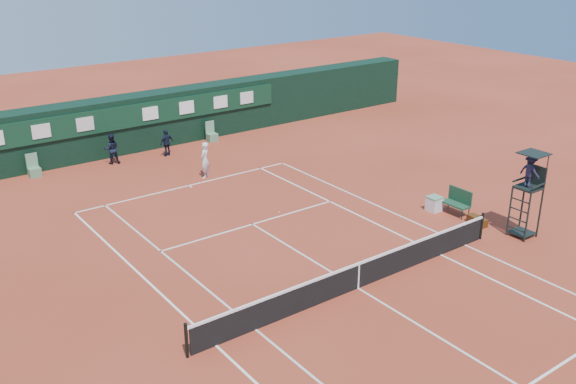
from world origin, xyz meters
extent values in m
plane|color=#A63D27|center=(0.00, 0.00, 0.00)|extent=(90.00, 90.00, 0.00)
cube|color=silver|center=(0.00, 11.88, 0.01)|extent=(11.05, 0.08, 0.01)
cube|color=silver|center=(5.49, 0.00, 0.01)|extent=(0.08, 23.85, 0.01)
cube|color=white|center=(-5.49, 0.00, 0.01)|extent=(0.08, 23.85, 0.01)
cube|color=white|center=(4.12, 0.00, 0.01)|extent=(0.08, 23.85, 0.01)
cube|color=silver|center=(-4.12, 0.00, 0.01)|extent=(0.08, 23.85, 0.01)
cube|color=silver|center=(0.00, 6.40, 0.01)|extent=(8.31, 0.08, 0.01)
cube|color=silver|center=(0.00, 0.00, 0.01)|extent=(0.08, 12.88, 0.01)
cube|color=silver|center=(0.00, 11.73, 0.01)|extent=(0.08, 0.30, 0.01)
cube|color=black|center=(0.00, 0.00, 0.45)|extent=(12.60, 0.04, 0.90)
cube|color=white|center=(0.00, 0.00, 0.93)|extent=(12.80, 0.06, 0.08)
cube|color=white|center=(0.00, 0.00, 0.46)|extent=(0.06, 0.05, 0.92)
cylinder|color=black|center=(6.40, 0.00, 0.55)|extent=(0.10, 0.10, 1.10)
cylinder|color=black|center=(-6.40, 0.00, 0.55)|extent=(0.10, 0.10, 1.10)
cube|color=black|center=(0.00, 18.75, 1.50)|extent=(40.00, 1.50, 3.00)
cube|color=#0E331F|center=(0.00, 17.94, 2.10)|extent=(18.00, 0.10, 1.20)
cube|color=silver|center=(-4.80, 17.87, 2.10)|extent=(0.90, 0.04, 0.70)
cube|color=silver|center=(-2.60, 17.87, 2.10)|extent=(0.90, 0.04, 0.70)
cube|color=white|center=(1.00, 17.87, 2.10)|extent=(0.90, 0.04, 0.70)
cube|color=white|center=(3.20, 17.87, 2.10)|extent=(0.90, 0.04, 0.70)
cube|color=white|center=(5.40, 17.87, 2.10)|extent=(0.90, 0.04, 0.70)
cube|color=silver|center=(7.20, 17.87, 2.10)|extent=(0.90, 0.04, 0.70)
cube|color=#57865D|center=(-5.50, 17.45, 0.23)|extent=(0.55, 0.50, 0.46)
cube|color=#5C8D68|center=(-5.50, 17.67, 0.80)|extent=(0.55, 0.06, 0.70)
cube|color=#598862|center=(4.50, 17.45, 0.23)|extent=(0.55, 0.50, 0.46)
cube|color=#61956E|center=(4.50, 17.67, 0.80)|extent=(0.55, 0.06, 0.70)
cylinder|color=black|center=(7.54, -1.18, 1.00)|extent=(0.07, 0.07, 2.00)
cylinder|color=black|center=(7.54, -0.38, 1.00)|extent=(0.07, 0.07, 2.00)
cylinder|color=black|center=(8.34, -1.18, 1.00)|extent=(0.07, 0.07, 2.00)
cylinder|color=black|center=(8.34, -0.38, 1.00)|extent=(0.07, 0.07, 2.00)
cube|color=black|center=(7.94, -0.78, 2.04)|extent=(0.85, 0.85, 0.08)
cube|color=black|center=(8.34, -0.78, 2.45)|extent=(0.06, 0.85, 0.80)
cube|color=black|center=(7.94, -1.20, 2.25)|extent=(0.85, 0.05, 0.06)
cube|color=black|center=(7.94, -0.36, 2.25)|extent=(0.85, 0.05, 0.06)
cylinder|color=black|center=(8.34, -1.18, 2.90)|extent=(0.04, 0.04, 1.00)
cylinder|color=black|center=(8.34, -0.38, 2.90)|extent=(0.04, 0.04, 1.00)
cube|color=black|center=(7.99, -0.78, 3.40)|extent=(0.95, 0.95, 0.04)
cube|color=black|center=(7.94, -0.78, 0.15)|extent=(0.80, 0.80, 0.05)
cube|color=black|center=(7.54, -0.78, 0.40)|extent=(0.04, 0.80, 0.04)
cube|color=black|center=(7.54, -0.78, 0.80)|extent=(0.04, 0.80, 0.04)
cube|color=black|center=(7.54, -0.78, 1.20)|extent=(0.04, 0.80, 0.04)
cube|color=black|center=(7.54, -0.78, 1.60)|extent=(0.04, 0.80, 0.04)
imported|color=black|center=(7.89, -0.78, 2.72)|extent=(0.47, 0.82, 1.28)
cube|color=#1B432D|center=(7.51, 2.20, 0.45)|extent=(0.55, 1.20, 0.08)
cube|color=#193F27|center=(7.76, 2.20, 0.80)|extent=(0.06, 1.20, 0.60)
cylinder|color=black|center=(7.29, 1.65, 0.20)|extent=(0.04, 0.04, 0.41)
cylinder|color=black|center=(7.73, 1.65, 0.20)|extent=(0.04, 0.04, 0.41)
cylinder|color=black|center=(7.29, 2.75, 0.20)|extent=(0.04, 0.04, 0.41)
cylinder|color=black|center=(7.73, 2.75, 0.20)|extent=(0.04, 0.04, 0.41)
cube|color=black|center=(7.39, 0.94, 0.16)|extent=(0.53, 0.93, 0.33)
cube|color=white|center=(7.07, 2.97, 0.30)|extent=(0.55, 0.55, 0.60)
cube|color=#60926D|center=(7.07, 2.97, 0.62)|extent=(0.57, 0.57, 0.05)
sphere|color=yellow|center=(1.57, 6.70, 0.03)|extent=(0.06, 0.06, 0.06)
imported|color=silver|center=(1.21, 12.42, 0.89)|extent=(0.77, 0.75, 1.78)
imported|color=black|center=(-1.64, 17.08, 0.79)|extent=(0.90, 0.78, 1.58)
imported|color=black|center=(1.23, 16.57, 0.73)|extent=(0.91, 0.55, 1.45)
camera|label=1|loc=(-13.00, -13.72, 10.91)|focal=40.00mm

